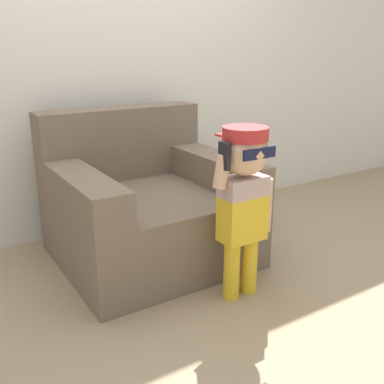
{
  "coord_description": "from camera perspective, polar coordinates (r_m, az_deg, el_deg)",
  "views": [
    {
      "loc": [
        -1.21,
        -2.16,
        1.26
      ],
      "look_at": [
        0.04,
        -0.19,
        0.5
      ],
      "focal_mm": 42.0,
      "sensor_mm": 36.0,
      "label": 1
    }
  ],
  "objects": [
    {
      "name": "ground_plane",
      "position": [
        2.78,
        -2.74,
        -9.0
      ],
      "size": [
        10.0,
        10.0,
        0.0
      ],
      "primitive_type": "plane",
      "color": "#998466"
    },
    {
      "name": "side_table",
      "position": [
        3.34,
        5.08,
        0.37
      ],
      "size": [
        0.39,
        0.39,
        0.42
      ],
      "color": "beige",
      "rests_on": "ground_plane"
    },
    {
      "name": "armchair",
      "position": [
        2.78,
        -5.86,
        -1.89
      ],
      "size": [
        1.07,
        1.01,
        0.89
      ],
      "color": "#6B5B4C",
      "rests_on": "ground_plane"
    },
    {
      "name": "wall_back",
      "position": [
        3.2,
        -10.63,
        18.4
      ],
      "size": [
        10.0,
        0.05,
        2.6
      ],
      "color": "silver",
      "rests_on": "ground_plane"
    },
    {
      "name": "person_child",
      "position": [
        2.23,
        6.59,
        0.65
      ],
      "size": [
        0.37,
        0.28,
        0.9
      ],
      "color": "gold",
      "rests_on": "ground_plane"
    }
  ]
}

